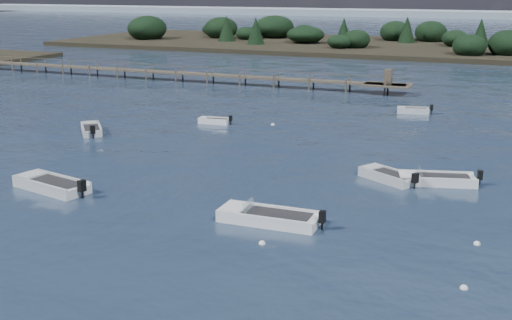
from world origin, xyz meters
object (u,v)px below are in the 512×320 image
at_px(tender_far_grey, 91,131).
at_px(dinghy_mid_grey, 52,187).
at_px(tender_far_grey_b, 413,112).
at_px(dinghy_mid_white_a, 269,219).
at_px(dinghy_mid_white_b, 437,181).
at_px(dinghy_extra_a, 388,178).
at_px(jetty, 179,73).
at_px(tender_far_white, 214,122).

bearing_deg(tender_far_grey, dinghy_mid_grey, -62.05).
relative_size(tender_far_grey_b, dinghy_mid_white_a, 0.61).
bearing_deg(dinghy_mid_white_b, dinghy_extra_a, -170.57).
xyz_separation_m(tender_far_grey_b, dinghy_mid_white_b, (4.92, -21.55, 0.00)).
bearing_deg(dinghy_mid_white_a, dinghy_mid_grey, 179.67).
relative_size(dinghy_extra_a, jetty, 0.06).
distance_m(tender_far_grey_b, jetty, 31.70).
bearing_deg(tender_far_grey_b, dinghy_mid_white_b, -77.15).
distance_m(dinghy_mid_grey, dinghy_mid_white_a, 13.53).
height_order(dinghy_mid_grey, tender_far_white, dinghy_mid_grey).
bearing_deg(tender_far_white, dinghy_mid_white_a, -57.27).
xyz_separation_m(dinghy_mid_white_a, tender_far_white, (-13.00, 20.24, -0.02)).
distance_m(tender_far_grey, tender_far_white, 10.28).
bearing_deg(dinghy_mid_white_a, tender_far_grey, 147.22).
height_order(dinghy_mid_grey, tender_far_grey, dinghy_mid_grey).
bearing_deg(dinghy_extra_a, dinghy_mid_white_a, -113.40).
height_order(tender_far_white, jetty, jetty).
xyz_separation_m(dinghy_mid_grey, dinghy_extra_a, (17.60, 9.34, -0.02)).
bearing_deg(tender_far_grey_b, jetty, 161.93).
bearing_deg(tender_far_grey, dinghy_mid_white_a, -32.78).
xyz_separation_m(dinghy_mid_white_b, tender_far_white, (-19.87, 10.36, -0.02)).
xyz_separation_m(tender_far_grey_b, jetty, (-30.13, 9.83, 0.83)).
height_order(tender_far_grey_b, dinghy_mid_grey, dinghy_mid_grey).
bearing_deg(tender_far_white, dinghy_mid_grey, -91.48).
height_order(dinghy_mid_grey, dinghy_mid_white_a, dinghy_mid_grey).
relative_size(tender_far_grey_b, dinghy_extra_a, 0.84).
height_order(tender_far_grey, dinghy_mid_white_b, tender_far_grey).
xyz_separation_m(dinghy_mid_white_a, jetty, (-28.18, 41.27, 0.82)).
xyz_separation_m(tender_far_white, dinghy_extra_a, (17.08, -10.82, 0.02)).
xyz_separation_m(dinghy_mid_grey, dinghy_mid_white_b, (20.39, 9.80, -0.02)).
relative_size(tender_far_grey_b, dinghy_mid_white_b, 0.67).
bearing_deg(tender_far_white, dinghy_mid_white_b, -27.53).
distance_m(tender_far_white, dinghy_extra_a, 20.22).
relative_size(dinghy_mid_white_a, jetty, 0.08).
distance_m(tender_far_grey, jetty, 29.12).
relative_size(dinghy_mid_white_b, jetty, 0.08).
distance_m(tender_far_white, jetty, 25.95).
xyz_separation_m(tender_far_grey_b, dinghy_mid_white_a, (-1.95, -31.43, 0.01)).
bearing_deg(tender_far_white, tender_far_grey_b, 36.83).
relative_size(tender_far_grey_b, tender_far_grey, 0.90).
bearing_deg(tender_far_grey, jetty, 105.33).
relative_size(dinghy_mid_grey, dinghy_extra_a, 1.37).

